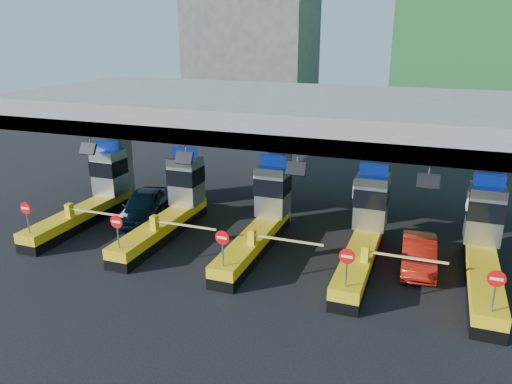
% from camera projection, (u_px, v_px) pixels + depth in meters
% --- Properties ---
extents(ground, '(120.00, 120.00, 0.00)m').
position_uv_depth(ground, '(261.00, 245.00, 24.73)').
color(ground, black).
rests_on(ground, ground).
extents(toll_canopy, '(28.00, 12.09, 7.00)m').
position_uv_depth(toll_canopy, '(280.00, 113.00, 25.38)').
color(toll_canopy, slate).
rests_on(toll_canopy, ground).
extents(toll_lane_far_left, '(4.43, 8.00, 4.16)m').
position_uv_depth(toll_lane_far_left, '(94.00, 194.00, 27.83)').
color(toll_lane_far_left, black).
rests_on(toll_lane_far_left, ground).
extents(toll_lane_left, '(4.43, 8.00, 4.16)m').
position_uv_depth(toll_lane_left, '(173.00, 205.00, 26.19)').
color(toll_lane_left, black).
rests_on(toll_lane_left, ground).
extents(toll_lane_center, '(4.43, 8.00, 4.16)m').
position_uv_depth(toll_lane_center, '(263.00, 216.00, 24.54)').
color(toll_lane_center, black).
rests_on(toll_lane_center, ground).
extents(toll_lane_right, '(4.43, 8.00, 4.16)m').
position_uv_depth(toll_lane_right, '(366.00, 230.00, 22.90)').
color(toll_lane_right, black).
rests_on(toll_lane_right, ground).
extents(toll_lane_far_right, '(4.43, 8.00, 4.16)m').
position_uv_depth(toll_lane_far_right, '(484.00, 245.00, 21.26)').
color(toll_lane_far_right, black).
rests_on(toll_lane_far_right, ground).
extents(bg_building_concrete, '(14.00, 10.00, 18.00)m').
position_uv_depth(bg_building_concrete, '(252.00, 40.00, 58.64)').
color(bg_building_concrete, '#4C4C49').
rests_on(bg_building_concrete, ground).
extents(van, '(3.40, 5.41, 1.72)m').
position_uv_depth(van, '(144.00, 206.00, 27.57)').
color(van, black).
rests_on(van, ground).
extents(red_car, '(1.68, 4.21, 1.36)m').
position_uv_depth(red_car, '(419.00, 254.00, 22.11)').
color(red_car, '#AF190D').
rests_on(red_car, ground).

